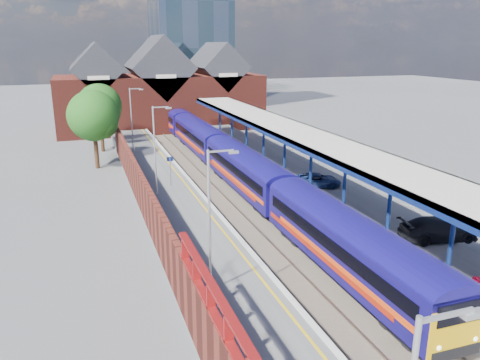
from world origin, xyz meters
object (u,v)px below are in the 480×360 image
at_px(lamp_post_b, 212,213).
at_px(platform_sign, 170,166).
at_px(train, 220,149).
at_px(lamp_post_d, 133,116).
at_px(parked_car_blue, 317,180).
at_px(lamp_post_c, 156,145).
at_px(parked_car_dark, 438,229).

distance_m(lamp_post_b, platform_sign, 18.20).
relative_size(train, platform_sign, 26.36).
bearing_deg(lamp_post_d, train, -40.22).
height_order(lamp_post_b, lamp_post_d, same).
height_order(lamp_post_d, parked_car_blue, lamp_post_d).
height_order(lamp_post_c, parked_car_dark, lamp_post_c).
distance_m(platform_sign, parked_car_dark, 21.27).
distance_m(parked_car_dark, parked_car_blue, 12.44).
bearing_deg(parked_car_dark, lamp_post_c, 55.34).
height_order(platform_sign, parked_car_dark, platform_sign).
bearing_deg(lamp_post_b, platform_sign, 85.67).
distance_m(train, lamp_post_d, 10.68).
height_order(parked_car_dark, parked_car_blue, parked_car_dark).
bearing_deg(train, platform_sign, -131.43).
height_order(lamp_post_b, platform_sign, lamp_post_b).
bearing_deg(lamp_post_d, parked_car_blue, -54.77).
xyz_separation_m(platform_sign, parked_car_blue, (11.54, -4.27, -1.13)).
relative_size(lamp_post_d, platform_sign, 2.80).
bearing_deg(lamp_post_b, lamp_post_d, 90.00).
bearing_deg(lamp_post_c, train, 49.98).
bearing_deg(parked_car_blue, lamp_post_d, 53.04).
bearing_deg(lamp_post_c, platform_sign, 55.74).
relative_size(lamp_post_b, platform_sign, 2.80).
bearing_deg(lamp_post_c, lamp_post_b, -90.00).
bearing_deg(train, parked_car_blue, -66.54).
height_order(lamp_post_d, parked_car_dark, lamp_post_d).
bearing_deg(platform_sign, parked_car_dark, -51.32).
distance_m(lamp_post_c, lamp_post_d, 16.00).
bearing_deg(parked_car_dark, lamp_post_b, 105.74).
height_order(train, parked_car_dark, train).
bearing_deg(parked_car_dark, lamp_post_d, 35.81).
height_order(lamp_post_c, parked_car_blue, lamp_post_c).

